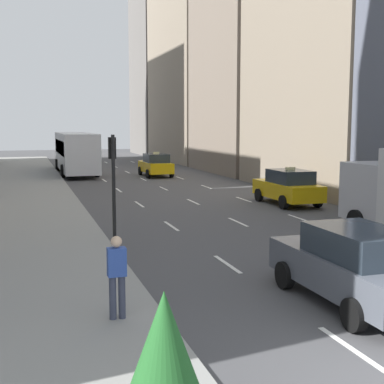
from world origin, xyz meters
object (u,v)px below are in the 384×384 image
(taxi_lead, at_px, (288,187))
(taxi_second, at_px, (156,165))
(city_bus, at_px, (75,151))
(traffic_light_pole, at_px, (113,170))
(pedestrian_near_curb, at_px, (117,273))
(sedan_black_near, at_px, (354,265))
(planter_with_shrub, at_px, (165,371))

(taxi_lead, relative_size, taxi_second, 1.00)
(city_bus, xyz_separation_m, traffic_light_pole, (-1.14, -25.79, 0.62))
(pedestrian_near_curb, bearing_deg, taxi_second, 74.93)
(taxi_lead, relative_size, sedan_black_near, 0.96)
(sedan_black_near, bearing_deg, taxi_lead, 67.85)
(planter_with_shrub, bearing_deg, taxi_lead, 58.57)
(city_bus, bearing_deg, sedan_black_near, -85.25)
(sedan_black_near, xyz_separation_m, pedestrian_near_curb, (-5.15, 0.30, 0.19))
(taxi_second, height_order, city_bus, city_bus)
(pedestrian_near_curb, xyz_separation_m, traffic_light_pole, (1.20, 7.75, 1.34))
(taxi_second, relative_size, pedestrian_near_curb, 2.67)
(sedan_black_near, bearing_deg, traffic_light_pole, 116.12)
(planter_with_shrub, bearing_deg, taxi_second, 76.51)
(taxi_second, distance_m, traffic_light_pole, 22.85)
(traffic_light_pole, bearing_deg, taxi_lead, 30.83)
(traffic_light_pole, bearing_deg, taxi_second, 72.78)
(taxi_lead, xyz_separation_m, city_bus, (-8.41, 20.09, 0.91))
(taxi_lead, bearing_deg, city_bus, 112.72)
(taxi_second, relative_size, city_bus, 0.38)
(sedan_black_near, relative_size, traffic_light_pole, 1.27)
(planter_with_shrub, bearing_deg, traffic_light_pole, 83.42)
(taxi_second, height_order, planter_with_shrub, planter_with_shrub)
(taxi_second, bearing_deg, pedestrian_near_curb, -105.07)
(planter_with_shrub, bearing_deg, city_bus, 86.16)
(sedan_black_near, relative_size, city_bus, 0.39)
(sedan_black_near, distance_m, pedestrian_near_curb, 5.16)
(sedan_black_near, bearing_deg, city_bus, 94.75)
(taxi_lead, distance_m, taxi_second, 16.32)
(taxi_lead, height_order, taxi_second, same)
(taxi_lead, height_order, planter_with_shrub, planter_with_shrub)
(taxi_lead, relative_size, traffic_light_pole, 1.22)
(taxi_second, distance_m, planter_with_shrub, 34.98)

